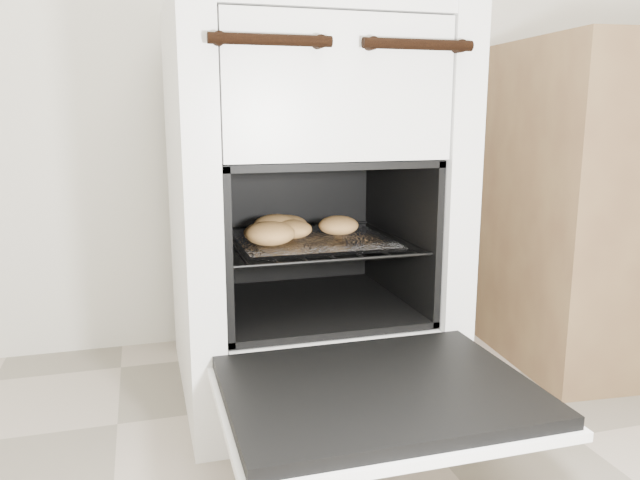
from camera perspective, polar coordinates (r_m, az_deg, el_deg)
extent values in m
cube|color=white|center=(1.62, -1.68, 3.41)|extent=(0.64, 0.68, 0.98)
cylinder|color=black|center=(1.22, -4.49, 17.79)|extent=(0.24, 0.02, 0.02)
cylinder|color=black|center=(1.32, 9.00, 17.25)|extent=(0.24, 0.02, 0.02)
cube|color=black|center=(1.18, 5.32, -13.49)|extent=(0.56, 0.43, 0.03)
cube|color=white|center=(1.19, 5.30, -14.33)|extent=(0.58, 0.45, 0.02)
cylinder|color=black|center=(1.51, -9.33, -0.58)|extent=(0.01, 0.45, 0.01)
cylinder|color=black|center=(1.63, 6.97, 0.37)|extent=(0.01, 0.45, 0.01)
cylinder|color=black|center=(1.35, 1.51, -1.87)|extent=(0.46, 0.01, 0.01)
cylinder|color=black|center=(1.75, -2.71, 1.28)|extent=(0.46, 0.01, 0.01)
cylinder|color=black|center=(1.51, -7.93, -0.50)|extent=(0.01, 0.43, 0.01)
cylinder|color=black|center=(1.52, -5.54, -0.36)|extent=(0.01, 0.43, 0.01)
cylinder|color=black|center=(1.54, -3.19, -0.22)|extent=(0.01, 0.43, 0.01)
cylinder|color=black|center=(1.55, -0.88, -0.09)|extent=(0.01, 0.43, 0.01)
cylinder|color=black|center=(1.57, 1.39, 0.04)|extent=(0.01, 0.43, 0.01)
cylinder|color=black|center=(1.59, 3.59, 0.17)|extent=(0.01, 0.43, 0.01)
cylinder|color=black|center=(1.61, 5.74, 0.30)|extent=(0.01, 0.43, 0.01)
cube|color=white|center=(1.53, -0.67, -0.01)|extent=(0.36, 0.32, 0.01)
ellipsoid|color=tan|center=(1.57, 1.70, 1.35)|extent=(0.14, 0.14, 0.05)
ellipsoid|color=tan|center=(1.56, -4.05, 1.36)|extent=(0.16, 0.16, 0.05)
ellipsoid|color=tan|center=(1.48, -4.94, 0.68)|extent=(0.13, 0.13, 0.05)
ellipsoid|color=tan|center=(1.53, -2.62, 0.99)|extent=(0.11, 0.11, 0.05)
ellipsoid|color=tan|center=(1.59, -3.19, 1.45)|extent=(0.13, 0.13, 0.05)
ellipsoid|color=tan|center=(1.45, -4.59, 0.61)|extent=(0.15, 0.15, 0.06)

